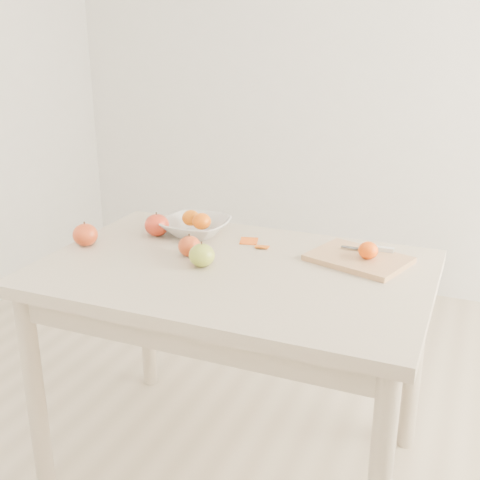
% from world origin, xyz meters
% --- Properties ---
extents(ground, '(3.50, 3.50, 0.00)m').
position_xyz_m(ground, '(0.00, 0.00, 0.00)').
color(ground, '#C6B293').
rests_on(ground, ground).
extents(table, '(1.20, 0.80, 0.75)m').
position_xyz_m(table, '(0.00, 0.00, 0.65)').
color(table, '#C7B696').
rests_on(table, ground).
extents(cutting_board, '(0.34, 0.29, 0.02)m').
position_xyz_m(cutting_board, '(0.35, 0.19, 0.76)').
color(cutting_board, tan).
rests_on(cutting_board, table).
extents(board_tangerine, '(0.06, 0.06, 0.05)m').
position_xyz_m(board_tangerine, '(0.38, 0.18, 0.80)').
color(board_tangerine, '#E64008').
rests_on(board_tangerine, cutting_board).
extents(fruit_bowl, '(0.23, 0.23, 0.06)m').
position_xyz_m(fruit_bowl, '(-0.24, 0.23, 0.78)').
color(fruit_bowl, silver).
rests_on(fruit_bowl, table).
extents(bowl_tangerine_near, '(0.06, 0.06, 0.06)m').
position_xyz_m(bowl_tangerine_near, '(-0.27, 0.24, 0.81)').
color(bowl_tangerine_near, orange).
rests_on(bowl_tangerine_near, fruit_bowl).
extents(bowl_tangerine_far, '(0.07, 0.07, 0.06)m').
position_xyz_m(bowl_tangerine_far, '(-0.21, 0.21, 0.81)').
color(bowl_tangerine_far, orange).
rests_on(bowl_tangerine_far, fruit_bowl).
extents(orange_peel_a, '(0.07, 0.06, 0.01)m').
position_xyz_m(orange_peel_a, '(-0.04, 0.22, 0.75)').
color(orange_peel_a, '#E65510').
rests_on(orange_peel_a, table).
extents(orange_peel_b, '(0.05, 0.04, 0.01)m').
position_xyz_m(orange_peel_b, '(0.02, 0.19, 0.75)').
color(orange_peel_b, '#DD5F0F').
rests_on(orange_peel_b, table).
extents(paring_knife, '(0.17, 0.04, 0.01)m').
position_xyz_m(paring_knife, '(0.40, 0.26, 0.78)').
color(paring_knife, silver).
rests_on(paring_knife, cutting_board).
extents(apple_green, '(0.08, 0.08, 0.07)m').
position_xyz_m(apple_green, '(-0.09, -0.04, 0.79)').
color(apple_green, olive).
rests_on(apple_green, table).
extents(apple_red_b, '(0.07, 0.07, 0.07)m').
position_xyz_m(apple_red_b, '(-0.17, 0.03, 0.78)').
color(apple_red_b, '#A41410').
rests_on(apple_red_b, table).
extents(apple_red_d, '(0.08, 0.08, 0.08)m').
position_xyz_m(apple_red_d, '(-0.54, -0.02, 0.79)').
color(apple_red_d, maroon).
rests_on(apple_red_d, table).
extents(apple_red_a, '(0.09, 0.09, 0.08)m').
position_xyz_m(apple_red_a, '(-0.37, 0.16, 0.79)').
color(apple_red_a, maroon).
rests_on(apple_red_a, table).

